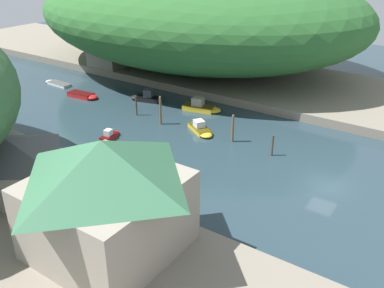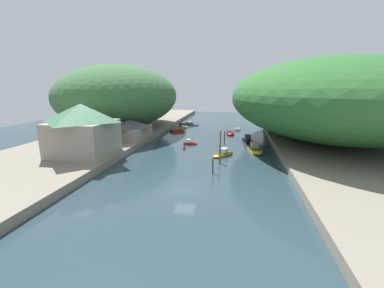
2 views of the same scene
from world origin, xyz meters
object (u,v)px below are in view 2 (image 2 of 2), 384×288
(boat_open_rowboat, at_px, (238,129))
(person_by_boathouse, at_px, (111,146))
(boat_cabin_cruiser, at_px, (182,127))
(channel_buoy_near, at_px, (184,148))
(waterfront_building, at_px, (83,129))
(boat_far_right_bank, at_px, (190,143))
(person_on_quay, at_px, (100,150))
(boat_red_skiff, at_px, (255,149))
(boat_mid_channel, at_px, (230,133))
(right_bank_cottage, at_px, (277,118))
(boat_navy_launch, at_px, (222,154))
(boat_near_quay, at_px, (179,131))
(boat_yellow_tender, at_px, (247,140))
(boat_white_cruiser, at_px, (191,124))
(boathouse_shed, at_px, (129,128))

(boat_open_rowboat, height_order, person_by_boathouse, person_by_boathouse)
(boat_cabin_cruiser, xyz_separation_m, channel_buoy_near, (6.01, -25.01, -0.18))
(boat_open_rowboat, bearing_deg, waterfront_building, -122.32)
(boat_far_right_bank, xyz_separation_m, person_on_quay, (-12.19, -15.84, 1.79))
(boat_red_skiff, relative_size, channel_buoy_near, 6.67)
(boat_cabin_cruiser, height_order, boat_far_right_bank, boat_cabin_cruiser)
(boat_open_rowboat, relative_size, boat_mid_channel, 1.06)
(right_bank_cottage, xyz_separation_m, person_by_boathouse, (-32.52, -32.05, -1.77))
(boat_navy_launch, bearing_deg, right_bank_cottage, -83.36)
(boat_near_quay, xyz_separation_m, person_by_boathouse, (-5.89, -27.51, 1.85))
(boat_red_skiff, distance_m, person_by_boathouse, 26.84)
(boat_red_skiff, distance_m, channel_buoy_near, 13.93)
(boat_yellow_tender, height_order, person_on_quay, person_on_quay)
(waterfront_building, distance_m, boat_mid_channel, 37.24)
(boat_open_rowboat, height_order, channel_buoy_near, channel_buoy_near)
(person_by_boathouse, bearing_deg, waterfront_building, 136.73)
(boat_navy_launch, relative_size, boat_white_cruiser, 0.77)
(boat_navy_launch, distance_m, person_on_quay, 21.18)
(right_bank_cottage, distance_m, boat_open_rowboat, 11.37)
(right_bank_cottage, xyz_separation_m, channel_buoy_near, (-21.03, -23.84, -3.59))
(boat_navy_launch, xyz_separation_m, boat_mid_channel, (0.73, 21.15, -0.08))
(right_bank_cottage, bearing_deg, boat_cabin_cruiser, 177.51)
(boat_navy_launch, height_order, channel_buoy_near, boat_navy_launch)
(boat_open_rowboat, xyz_separation_m, boat_mid_channel, (-1.93, -8.41, 0.12))
(boat_red_skiff, distance_m, boat_mid_channel, 18.17)
(waterfront_building, xyz_separation_m, boat_near_quay, (9.37, 30.07, -5.30))
(waterfront_building, distance_m, boathouse_shed, 14.53)
(boat_mid_channel, distance_m, person_on_quay, 35.47)
(right_bank_cottage, xyz_separation_m, boat_yellow_tender, (-8.41, -14.64, -3.38))
(boat_open_rowboat, distance_m, channel_buoy_near, 28.04)
(boat_open_rowboat, relative_size, boat_red_skiff, 0.97)
(boathouse_shed, height_order, channel_buoy_near, boathouse_shed)
(right_bank_cottage, relative_size, boat_red_skiff, 1.20)
(boat_mid_channel, bearing_deg, person_by_boathouse, 46.37)
(boat_navy_launch, height_order, person_on_quay, person_on_quay)
(boat_red_skiff, bearing_deg, person_by_boathouse, 6.27)
(person_on_quay, bearing_deg, boat_yellow_tender, -58.01)
(person_on_quay, height_order, person_by_boathouse, same)
(channel_buoy_near, height_order, person_on_quay, person_on_quay)
(waterfront_building, xyz_separation_m, boat_mid_channel, (23.55, 28.36, -5.27))
(boathouse_shed, xyz_separation_m, person_on_quay, (1.36, -14.89, -1.17))
(boat_yellow_tender, bearing_deg, boat_near_quay, 136.55)
(boat_mid_channel, relative_size, boat_far_right_bank, 1.58)
(boat_yellow_tender, bearing_deg, boat_cabin_cruiser, 125.23)
(waterfront_building, relative_size, boat_far_right_bank, 3.11)
(boathouse_shed, distance_m, person_by_boathouse, 11.84)
(boat_red_skiff, height_order, boat_far_right_bank, boat_red_skiff)
(boathouse_shed, relative_size, boat_navy_launch, 2.18)
(boat_navy_launch, bearing_deg, boat_near_quay, -27.18)
(boat_red_skiff, bearing_deg, boat_navy_launch, 19.81)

